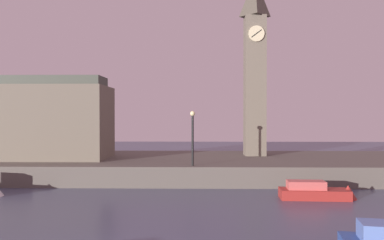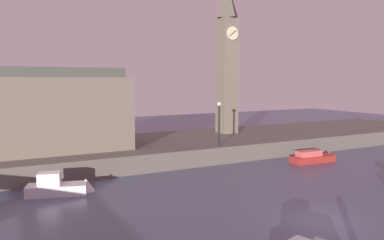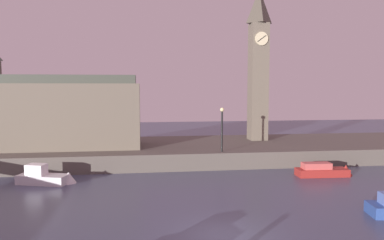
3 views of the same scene
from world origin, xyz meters
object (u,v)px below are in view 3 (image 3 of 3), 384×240
clock_tower (258,63)px  boat_dinghy_red (327,171)px  boat_ferry_white (48,177)px  parliament_hall (58,112)px  streetlamp (222,124)px

clock_tower → boat_dinghy_red: bearing=-77.2°
boat_ferry_white → boat_dinghy_red: size_ratio=0.95×
parliament_hall → boat_ferry_white: bearing=-84.2°
clock_tower → parliament_hall: size_ratio=1.10×
clock_tower → streetlamp: 10.71m
streetlamp → boat_dinghy_red: streetlamp is taller
boat_ferry_white → streetlamp: bearing=13.7°
streetlamp → boat_dinghy_red: 9.49m
streetlamp → parliament_hall: bearing=163.5°
streetlamp → boat_ferry_white: size_ratio=0.85×
clock_tower → streetlamp: (-5.47, -7.09, -5.87)m
boat_ferry_white → boat_dinghy_red: boat_ferry_white is taller
boat_ferry_white → boat_dinghy_red: 21.92m
streetlamp → boat_dinghy_red: (7.95, -3.81, -3.53)m
parliament_hall → boat_ferry_white: parliament_hall is taller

